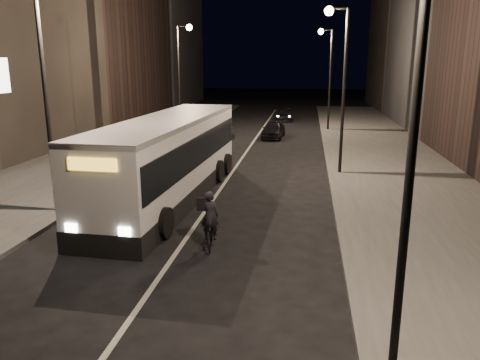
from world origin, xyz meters
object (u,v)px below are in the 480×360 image
(streetlight_right_near, at_px, (401,84))
(streetlight_left_near, at_px, (50,72))
(streetlight_left_far, at_px, (182,66))
(streetlight_right_mid, at_px, (340,69))
(car_mid, at_px, (220,130))
(car_far, at_px, (285,115))
(streetlight_right_far, at_px, (327,66))
(cyclist_on_bicycle, at_px, (211,228))
(city_bus, at_px, (169,156))
(car_near, at_px, (273,130))

(streetlight_right_near, relative_size, streetlight_left_near, 1.00)
(streetlight_left_far, bearing_deg, streetlight_right_mid, -43.16)
(streetlight_left_near, xyz_separation_m, car_mid, (2.62, 18.78, -4.75))
(streetlight_left_far, bearing_deg, car_far, 61.17)
(streetlight_right_mid, xyz_separation_m, streetlight_right_far, (0.00, 16.00, 0.00))
(car_far, bearing_deg, cyclist_on_bicycle, -96.07)
(streetlight_right_near, relative_size, city_bus, 0.63)
(streetlight_right_near, height_order, cyclist_on_bicycle, streetlight_right_near)
(streetlight_right_mid, xyz_separation_m, cyclist_on_bicycle, (-4.36, -10.44, -4.74))
(streetlight_right_far, bearing_deg, streetlight_right_mid, -90.00)
(streetlight_left_near, height_order, car_far, streetlight_left_near)
(streetlight_left_near, bearing_deg, streetlight_right_mid, 36.88)
(streetlight_right_far, height_order, city_bus, streetlight_right_far)
(streetlight_left_far, xyz_separation_m, car_near, (6.65, 1.56, -4.71))
(streetlight_right_mid, relative_size, city_bus, 0.63)
(streetlight_right_mid, height_order, car_far, streetlight_right_mid)
(streetlight_right_near, relative_size, streetlight_right_mid, 1.00)
(car_far, bearing_deg, car_mid, -115.02)
(streetlight_right_near, xyz_separation_m, streetlight_right_far, (0.00, 32.00, 0.00))
(car_mid, bearing_deg, streetlight_right_near, 108.89)
(streetlight_right_far, xyz_separation_m, car_near, (-4.02, -4.44, -4.71))
(streetlight_right_mid, bearing_deg, streetlight_right_far, 90.00)
(streetlight_right_far, height_order, streetlight_left_near, same)
(streetlight_right_near, height_order, car_mid, streetlight_right_near)
(streetlight_right_near, xyz_separation_m, car_near, (-4.02, 27.56, -4.71))
(city_bus, bearing_deg, car_mid, 95.88)
(streetlight_left_near, xyz_separation_m, car_near, (6.65, 19.56, -4.71))
(car_near, bearing_deg, city_bus, -97.04)
(streetlight_right_mid, relative_size, streetlight_left_near, 1.00)
(city_bus, bearing_deg, streetlight_right_mid, 39.68)
(streetlight_right_far, distance_m, car_near, 7.62)
(streetlight_right_near, distance_m, city_bus, 13.28)
(streetlight_right_far, bearing_deg, city_bus, -108.55)
(streetlight_right_far, distance_m, city_bus, 22.82)
(city_bus, height_order, cyclist_on_bicycle, city_bus)
(streetlight_right_near, height_order, car_near, streetlight_right_near)
(streetlight_right_near, xyz_separation_m, streetlight_right_mid, (0.00, 16.00, 0.00))
(streetlight_right_mid, height_order, streetlight_right_far, same)
(cyclist_on_bicycle, bearing_deg, car_near, 81.25)
(streetlight_right_mid, height_order, streetlight_left_far, same)
(streetlight_left_far, distance_m, cyclist_on_bicycle, 21.91)
(car_mid, xyz_separation_m, car_far, (4.33, 11.85, -0.05))
(streetlight_right_mid, relative_size, car_far, 2.12)
(car_near, xyz_separation_m, car_far, (0.31, 11.07, -0.10))
(streetlight_right_far, xyz_separation_m, streetlight_left_far, (-10.66, -6.00, 0.00))
(streetlight_right_near, distance_m, cyclist_on_bicycle, 8.51)
(streetlight_left_near, distance_m, city_bus, 5.58)
(streetlight_right_near, bearing_deg, streetlight_left_near, 143.12)
(streetlight_right_mid, xyz_separation_m, car_mid, (-8.04, 10.78, -4.75))
(streetlight_right_near, xyz_separation_m, city_bus, (-7.18, 10.62, -3.48))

